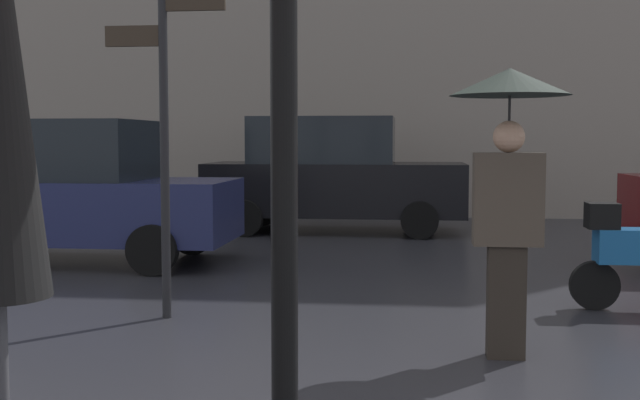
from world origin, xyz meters
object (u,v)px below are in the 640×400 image
at_px(pedestrian_with_umbrella, 509,149).
at_px(street_signpost, 165,111).
at_px(parked_car_right, 332,175).
at_px(parked_car_left, 67,191).

distance_m(pedestrian_with_umbrella, street_signpost, 3.05).
relative_size(pedestrian_with_umbrella, parked_car_right, 0.48).
bearing_deg(parked_car_left, parked_car_right, 66.60).
relative_size(pedestrian_with_umbrella, parked_car_left, 0.50).
distance_m(parked_car_left, street_signpost, 3.88).
height_order(pedestrian_with_umbrella, parked_car_left, pedestrian_with_umbrella).
bearing_deg(parked_car_left, street_signpost, -37.42).
relative_size(parked_car_right, street_signpost, 1.45).
xyz_separation_m(parked_car_right, street_signpost, (-0.79, -6.84, 0.86)).
height_order(parked_car_left, parked_car_right, parked_car_right).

